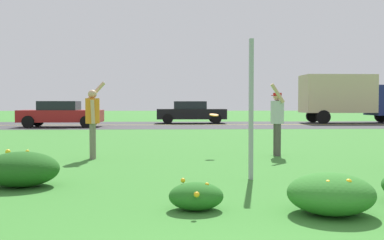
% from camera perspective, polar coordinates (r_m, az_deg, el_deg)
% --- Properties ---
extents(ground_plane, '(120.00, 120.00, 0.00)m').
position_cam_1_polar(ground_plane, '(14.98, 0.08, -3.03)').
color(ground_plane, '#387A2D').
extents(highway_strip, '(120.00, 9.14, 0.01)m').
position_cam_1_polar(highway_strip, '(27.55, -1.20, -0.62)').
color(highway_strip, '#38383A').
rests_on(highway_strip, ground).
extents(highway_center_stripe, '(120.00, 0.16, 0.00)m').
position_cam_1_polar(highway_center_stripe, '(27.55, -1.20, -0.61)').
color(highway_center_stripe, yellow).
rests_on(highway_center_stripe, ground).
extents(daylily_clump_front_right, '(1.24, 1.09, 0.58)m').
position_cam_1_polar(daylily_clump_front_right, '(7.90, -20.82, -5.83)').
color(daylily_clump_front_right, '#1E5619').
rests_on(daylily_clump_front_right, ground).
extents(daylily_clump_mid_left, '(1.07, 1.03, 0.51)m').
position_cam_1_polar(daylily_clump_mid_left, '(5.86, 17.15, -8.88)').
color(daylily_clump_mid_left, '#2D7526').
rests_on(daylily_clump_mid_left, ground).
extents(daylily_clump_near_camera, '(0.70, 0.65, 0.40)m').
position_cam_1_polar(daylily_clump_near_camera, '(5.83, 0.53, -9.61)').
color(daylily_clump_near_camera, '#23661E').
rests_on(daylily_clump_near_camera, ground).
extents(sign_post_near_path, '(0.07, 0.10, 2.50)m').
position_cam_1_polar(sign_post_near_path, '(8.07, 7.49, 1.34)').
color(sign_post_near_path, '#93969B').
rests_on(sign_post_near_path, ground).
extents(person_thrower_orange_shirt, '(0.46, 0.51, 1.89)m').
position_cam_1_polar(person_thrower_orange_shirt, '(11.21, -12.46, 0.35)').
color(person_thrower_orange_shirt, orange).
rests_on(person_thrower_orange_shirt, ground).
extents(person_catcher_red_cap_gray_shirt, '(0.41, 0.51, 1.86)m').
position_cam_1_polar(person_catcher_red_cap_gray_shirt, '(11.79, 10.72, 0.36)').
color(person_catcher_red_cap_gray_shirt, '#B2B2B7').
rests_on(person_catcher_red_cap_gray_shirt, ground).
extents(frisbee_orange, '(0.24, 0.23, 0.09)m').
position_cam_1_polar(frisbee_orange, '(11.60, 2.79, 0.64)').
color(frisbee_orange, orange).
extents(car_red_center_left, '(4.50, 2.00, 1.45)m').
position_cam_1_polar(car_red_center_left, '(26.19, -16.27, 0.76)').
color(car_red_center_left, maroon).
rests_on(car_red_center_left, ground).
extents(car_black_center_right, '(4.50, 2.00, 1.45)m').
position_cam_1_polar(car_black_center_right, '(29.60, -0.12, 1.01)').
color(car_black_center_right, black).
rests_on(car_black_center_right, ground).
extents(box_truck_navy, '(6.70, 2.46, 3.20)m').
position_cam_1_polar(box_truck_navy, '(31.91, 19.40, 2.88)').
color(box_truck_navy, navy).
rests_on(box_truck_navy, ground).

